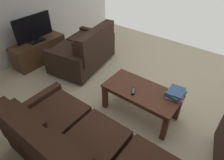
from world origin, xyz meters
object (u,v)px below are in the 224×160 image
sofa_main (85,157)px  tv_stand (39,51)px  tv_remote (133,91)px  loveseat_near (85,51)px  book_stack (176,93)px  flat_tv (34,28)px  coffee_table (141,94)px

sofa_main → tv_stand: bearing=-26.0°
tv_stand → tv_remote: bearing=177.0°
loveseat_near → tv_remote: bearing=159.3°
tv_stand → book_stack: size_ratio=3.79×
sofa_main → book_stack: 1.46m
loveseat_near → flat_tv: size_ratio=1.74×
coffee_table → tv_stand: tv_stand is taller
sofa_main → book_stack: size_ratio=6.88×
flat_tv → tv_stand: bearing=14.6°
loveseat_near → tv_remote: 1.62m
sofa_main → coffee_table: bearing=-88.7°
coffee_table → tv_remote: 0.15m
tv_stand → sofa_main: bearing=154.0°
coffee_table → sofa_main: bearing=91.3°
tv_stand → tv_remote: tv_remote is taller
loveseat_near → tv_stand: bearing=25.9°
coffee_table → tv_stand: size_ratio=0.97×
flat_tv → book_stack: size_ratio=2.72×
book_stack → sofa_main: bearing=73.9°
flat_tv → book_stack: bearing=-177.1°
tv_stand → flat_tv: (-0.00, -0.00, 0.51)m
loveseat_near → tv_stand: size_ratio=1.25×
loveseat_near → tv_stand: 1.03m
loveseat_near → book_stack: size_ratio=4.74×
sofa_main → tv_stand: sofa_main is taller
sofa_main → tv_stand: (2.55, -1.24, -0.13)m
sofa_main → flat_tv: (2.55, -1.24, 0.38)m
tv_stand → book_stack: bearing=-177.1°
tv_stand → tv_remote: size_ratio=7.01×
coffee_table → tv_stand: (2.52, -0.03, -0.15)m
coffee_table → flat_tv: (2.52, -0.03, 0.36)m
loveseat_near → sofa_main: bearing=133.9°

